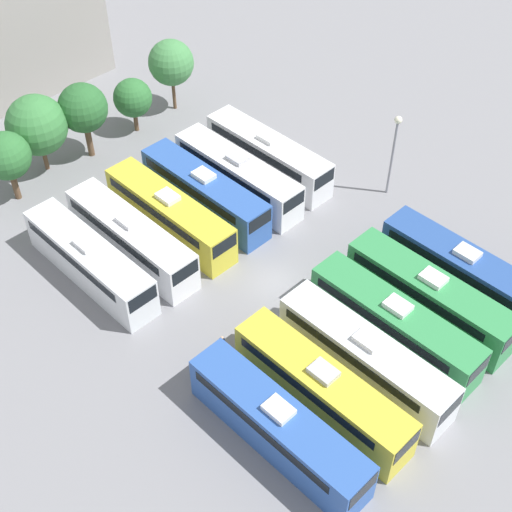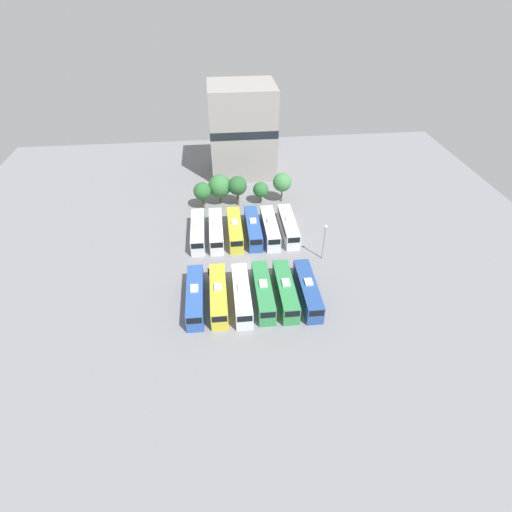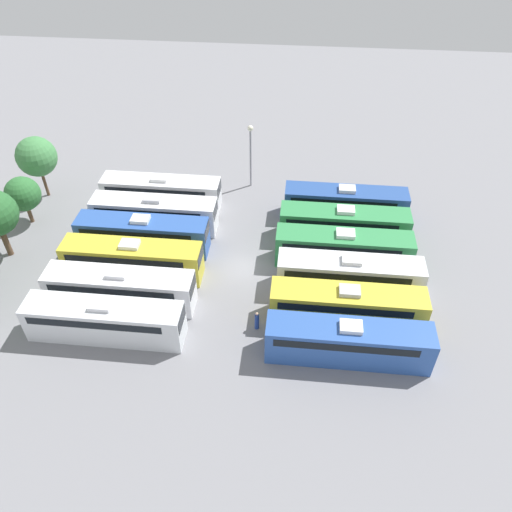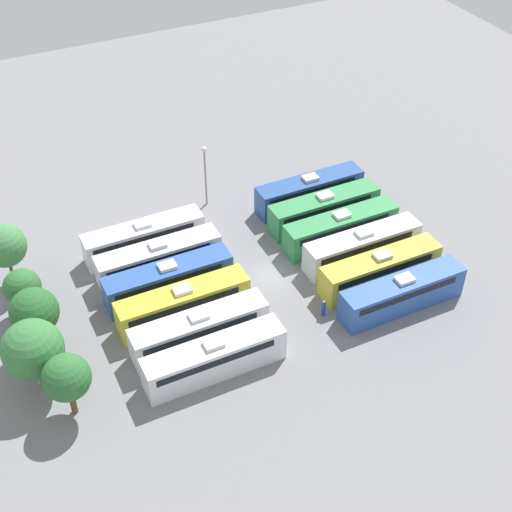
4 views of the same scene
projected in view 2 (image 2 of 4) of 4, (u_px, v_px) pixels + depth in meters
name	position (u px, v px, depth m)	size (l,w,h in m)	color
ground_plane	(248.00, 265.00, 70.58)	(120.51, 120.51, 0.00)	gray
bus_0	(195.00, 296.00, 61.77)	(2.56, 11.97, 3.50)	#2D56A8
bus_1	(218.00, 294.00, 62.03)	(2.56, 11.97, 3.50)	gold
bus_2	(242.00, 294.00, 62.08)	(2.56, 11.97, 3.50)	silver
bus_3	(263.00, 291.00, 62.67)	(2.56, 11.97, 3.50)	#338C4C
bus_4	(285.00, 290.00, 62.85)	(2.56, 11.97, 3.50)	#338C4C
bus_5	(308.00, 289.00, 62.95)	(2.56, 11.97, 3.50)	#284C93
bus_6	(198.00, 231.00, 76.19)	(2.56, 11.97, 3.50)	silver
bus_7	(216.00, 230.00, 76.38)	(2.56, 11.97, 3.50)	white
bus_8	(235.00, 229.00, 76.72)	(2.56, 11.97, 3.50)	gold
bus_9	(253.00, 228.00, 77.07)	(2.56, 11.97, 3.50)	#2D56A8
bus_10	(270.00, 227.00, 77.15)	(2.56, 11.97, 3.50)	white
bus_11	(288.00, 226.00, 77.63)	(2.56, 11.97, 3.50)	silver
worker_person	(209.00, 272.00, 67.90)	(0.36, 0.36, 1.73)	navy
light_pole	(325.00, 236.00, 69.28)	(0.60, 0.60, 7.09)	gray
tree_0	(202.00, 191.00, 83.93)	(3.74, 3.74, 5.93)	brown
tree_1	(220.00, 186.00, 85.42)	(4.89, 4.89, 6.70)	brown
tree_2	(237.00, 186.00, 84.73)	(4.04, 4.04, 6.63)	brown
tree_3	(261.00, 190.00, 86.12)	(3.35, 3.35, 4.94)	brown
tree_4	(282.00, 182.00, 85.95)	(4.04, 4.04, 6.66)	brown
depot_building	(242.00, 130.00, 94.82)	(15.37, 13.63, 20.86)	gray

